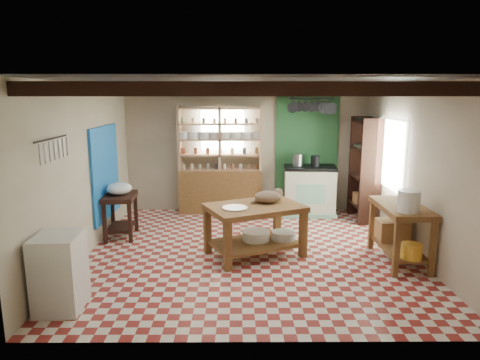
{
  "coord_description": "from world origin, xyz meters",
  "views": [
    {
      "loc": [
        -0.19,
        -6.36,
        2.43
      ],
      "look_at": [
        -0.15,
        0.3,
        1.09
      ],
      "focal_mm": 32.0,
      "sensor_mm": 36.0,
      "label": 1
    }
  ],
  "objects_px": {
    "prep_table": "(121,216)",
    "white_cabinet": "(60,272)",
    "cat": "(268,197)",
    "right_counter": "(400,234)",
    "work_table": "(255,230)",
    "stove": "(309,190)"
  },
  "relations": [
    {
      "from": "work_table",
      "to": "right_counter",
      "type": "bearing_deg",
      "value": -32.64
    },
    {
      "from": "stove",
      "to": "cat",
      "type": "distance_m",
      "value": 2.37
    },
    {
      "from": "stove",
      "to": "prep_table",
      "type": "distance_m",
      "value": 3.76
    },
    {
      "from": "white_cabinet",
      "to": "cat",
      "type": "bearing_deg",
      "value": 33.27
    },
    {
      "from": "white_cabinet",
      "to": "right_counter",
      "type": "xyz_separation_m",
      "value": [
        4.4,
        1.37,
        -0.01
      ]
    },
    {
      "from": "right_counter",
      "to": "work_table",
      "type": "bearing_deg",
      "value": 172.41
    },
    {
      "from": "work_table",
      "to": "prep_table",
      "type": "relative_size",
      "value": 1.84
    },
    {
      "from": "stove",
      "to": "right_counter",
      "type": "height_order",
      "value": "stove"
    },
    {
      "from": "stove",
      "to": "cat",
      "type": "bearing_deg",
      "value": -110.94
    },
    {
      "from": "prep_table",
      "to": "white_cabinet",
      "type": "bearing_deg",
      "value": -95.0
    },
    {
      "from": "work_table",
      "to": "white_cabinet",
      "type": "height_order",
      "value": "white_cabinet"
    },
    {
      "from": "prep_table",
      "to": "stove",
      "type": "bearing_deg",
      "value": 17.7
    },
    {
      "from": "work_table",
      "to": "white_cabinet",
      "type": "relative_size",
      "value": 1.57
    },
    {
      "from": "white_cabinet",
      "to": "stove",
      "type": "bearing_deg",
      "value": 45.67
    },
    {
      "from": "prep_table",
      "to": "work_table",
      "type": "bearing_deg",
      "value": -25.09
    },
    {
      "from": "white_cabinet",
      "to": "prep_table",
      "type": "bearing_deg",
      "value": 86.83
    },
    {
      "from": "prep_table",
      "to": "white_cabinet",
      "type": "xyz_separation_m",
      "value": [
        -0.02,
        -2.51,
        0.06
      ]
    },
    {
      "from": "stove",
      "to": "cat",
      "type": "xyz_separation_m",
      "value": [
        -1.0,
        -2.12,
        0.37
      ]
    },
    {
      "from": "stove",
      "to": "right_counter",
      "type": "xyz_separation_m",
      "value": [
        0.91,
        -2.56,
        -0.07
      ]
    },
    {
      "from": "prep_table",
      "to": "right_counter",
      "type": "distance_m",
      "value": 4.53
    },
    {
      "from": "stove",
      "to": "right_counter",
      "type": "relative_size",
      "value": 0.86
    },
    {
      "from": "stove",
      "to": "right_counter",
      "type": "distance_m",
      "value": 2.72
    }
  ]
}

